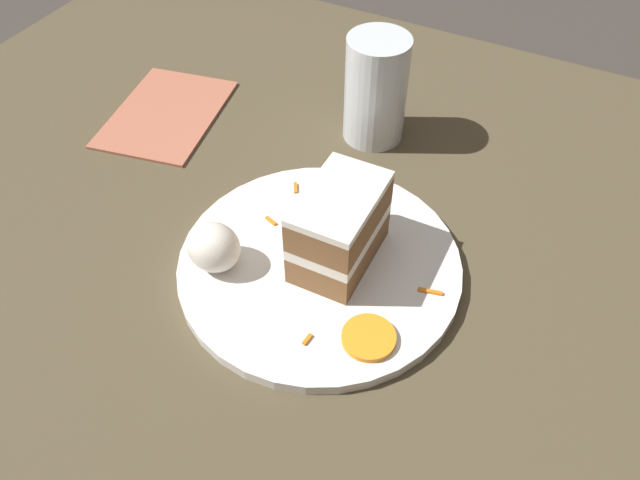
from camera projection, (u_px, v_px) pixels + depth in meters
name	position (u px, v px, depth m)	size (l,w,h in m)	color
ground_plane	(311.00, 284.00, 0.70)	(6.00, 6.00, 0.00)	#38332D
dining_table	(311.00, 275.00, 0.69)	(1.30, 1.08, 0.03)	#4C422D
plate	(320.00, 264.00, 0.67)	(0.30, 0.30, 0.01)	white
cake_slice	(339.00, 227.00, 0.63)	(0.07, 0.11, 0.09)	brown
cream_dollop	(214.00, 247.00, 0.64)	(0.06, 0.05, 0.05)	white
orange_garnish	(369.00, 338.00, 0.59)	(0.05, 0.05, 0.01)	orange
carrot_shreds_scatter	(328.00, 243.00, 0.68)	(0.22, 0.20, 0.00)	orange
drinking_glass	(375.00, 96.00, 0.79)	(0.08, 0.08, 0.14)	silver
menu_card	(166.00, 114.00, 0.86)	(0.14, 0.19, 0.00)	#B2664C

